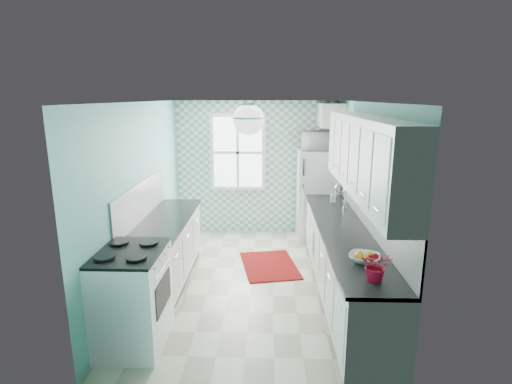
{
  "coord_description": "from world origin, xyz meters",
  "views": [
    {
      "loc": [
        0.22,
        -5.24,
        2.57
      ],
      "look_at": [
        0.05,
        0.25,
        1.25
      ],
      "focal_mm": 28.0,
      "sensor_mm": 36.0,
      "label": 1
    }
  ],
  "objects_px": {
    "stove": "(131,296)",
    "potted_plant": "(377,265)",
    "ceiling_light": "(248,119)",
    "fridge": "(317,195)",
    "fruit_bowl": "(364,258)",
    "sink": "(334,210)",
    "microwave": "(319,141)"
  },
  "relations": [
    {
      "from": "potted_plant",
      "to": "stove",
      "type": "bearing_deg",
      "value": 170.67
    },
    {
      "from": "ceiling_light",
      "to": "potted_plant",
      "type": "xyz_separation_m",
      "value": [
        1.2,
        -1.09,
        -1.23
      ]
    },
    {
      "from": "fruit_bowl",
      "to": "sink",
      "type": "bearing_deg",
      "value": 89.86
    },
    {
      "from": "fridge",
      "to": "potted_plant",
      "type": "bearing_deg",
      "value": -87.37
    },
    {
      "from": "fridge",
      "to": "microwave",
      "type": "distance_m",
      "value": 0.99
    },
    {
      "from": "stove",
      "to": "potted_plant",
      "type": "relative_size",
      "value": 3.38
    },
    {
      "from": "microwave",
      "to": "potted_plant",
      "type": "bearing_deg",
      "value": 92.01
    },
    {
      "from": "ceiling_light",
      "to": "potted_plant",
      "type": "relative_size",
      "value": 1.15
    },
    {
      "from": "ceiling_light",
      "to": "sink",
      "type": "xyz_separation_m",
      "value": [
        1.2,
        1.27,
        -1.39
      ]
    },
    {
      "from": "stove",
      "to": "potted_plant",
      "type": "bearing_deg",
      "value": -12.78
    },
    {
      "from": "stove",
      "to": "potted_plant",
      "type": "xyz_separation_m",
      "value": [
        2.4,
        -0.39,
        0.56
      ]
    },
    {
      "from": "fruit_bowl",
      "to": "microwave",
      "type": "distance_m",
      "value": 3.38
    },
    {
      "from": "ceiling_light",
      "to": "microwave",
      "type": "height_order",
      "value": "ceiling_light"
    },
    {
      "from": "ceiling_light",
      "to": "stove",
      "type": "height_order",
      "value": "ceiling_light"
    },
    {
      "from": "microwave",
      "to": "fruit_bowl",
      "type": "bearing_deg",
      "value": 92.19
    },
    {
      "from": "ceiling_light",
      "to": "fruit_bowl",
      "type": "xyz_separation_m",
      "value": [
        1.2,
        -0.65,
        -1.35
      ]
    },
    {
      "from": "fridge",
      "to": "stove",
      "type": "height_order",
      "value": "fridge"
    },
    {
      "from": "potted_plant",
      "to": "microwave",
      "type": "height_order",
      "value": "microwave"
    },
    {
      "from": "ceiling_light",
      "to": "fridge",
      "type": "xyz_separation_m",
      "value": [
        1.11,
        2.63,
        -1.5
      ]
    },
    {
      "from": "fruit_bowl",
      "to": "ceiling_light",
      "type": "bearing_deg",
      "value": 151.66
    },
    {
      "from": "sink",
      "to": "fruit_bowl",
      "type": "bearing_deg",
      "value": -86.22
    },
    {
      "from": "fruit_bowl",
      "to": "fridge",
      "type": "bearing_deg",
      "value": 91.58
    },
    {
      "from": "stove",
      "to": "fruit_bowl",
      "type": "relative_size",
      "value": 3.37
    },
    {
      "from": "ceiling_light",
      "to": "fridge",
      "type": "bearing_deg",
      "value": 67.11
    },
    {
      "from": "fridge",
      "to": "fruit_bowl",
      "type": "bearing_deg",
      "value": -87.19
    },
    {
      "from": "ceiling_light",
      "to": "fruit_bowl",
      "type": "bearing_deg",
      "value": -28.34
    },
    {
      "from": "fridge",
      "to": "sink",
      "type": "relative_size",
      "value": 3.09
    },
    {
      "from": "stove",
      "to": "sink",
      "type": "bearing_deg",
      "value": 35.79
    },
    {
      "from": "fridge",
      "to": "fruit_bowl",
      "type": "xyz_separation_m",
      "value": [
        0.09,
        -3.28,
        0.16
      ]
    },
    {
      "from": "sink",
      "to": "microwave",
      "type": "bearing_deg",
      "value": 97.91
    },
    {
      "from": "fridge",
      "to": "stove",
      "type": "distance_m",
      "value": 4.05
    },
    {
      "from": "fridge",
      "to": "stove",
      "type": "xyz_separation_m",
      "value": [
        -2.31,
        -3.32,
        -0.29
      ]
    }
  ]
}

